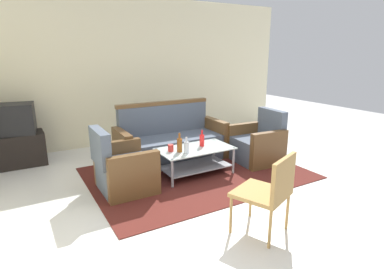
{
  "coord_description": "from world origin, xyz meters",
  "views": [
    {
      "loc": [
        -2.42,
        -3.0,
        1.79
      ],
      "look_at": [
        -0.28,
        0.7,
        0.65
      ],
      "focal_mm": 29.35,
      "sensor_mm": 36.0,
      "label": 1
    }
  ],
  "objects_px": {
    "bottle_brown": "(180,145)",
    "television": "(13,119)",
    "cup": "(171,148)",
    "coffee_table": "(195,157)",
    "bottle_red": "(202,140)",
    "couch": "(171,142)",
    "armchair_left": "(123,170)",
    "armchair_right": "(257,145)",
    "wicker_chair": "(270,189)",
    "bottle_clear": "(187,147)",
    "tv_stand": "(18,150)"
  },
  "relations": [
    {
      "from": "bottle_brown",
      "to": "television",
      "type": "height_order",
      "value": "television"
    },
    {
      "from": "bottle_brown",
      "to": "cup",
      "type": "xyz_separation_m",
      "value": [
        -0.1,
        0.08,
        -0.05
      ]
    },
    {
      "from": "coffee_table",
      "to": "television",
      "type": "height_order",
      "value": "television"
    },
    {
      "from": "bottle_red",
      "to": "couch",
      "type": "bearing_deg",
      "value": 104.4
    },
    {
      "from": "bottle_red",
      "to": "television",
      "type": "bearing_deg",
      "value": 144.17
    },
    {
      "from": "armchair_left",
      "to": "bottle_brown",
      "type": "relative_size",
      "value": 3.1
    },
    {
      "from": "armchair_left",
      "to": "armchair_right",
      "type": "bearing_deg",
      "value": 89.05
    },
    {
      "from": "armchair_right",
      "to": "bottle_red",
      "type": "xyz_separation_m",
      "value": [
        -1.04,
        0.07,
        0.22
      ]
    },
    {
      "from": "couch",
      "to": "armchair_left",
      "type": "relative_size",
      "value": 2.13
    },
    {
      "from": "coffee_table",
      "to": "wicker_chair",
      "type": "relative_size",
      "value": 1.31
    },
    {
      "from": "armchair_right",
      "to": "wicker_chair",
      "type": "bearing_deg",
      "value": 144.97
    },
    {
      "from": "armchair_left",
      "to": "bottle_red",
      "type": "bearing_deg",
      "value": 91.53
    },
    {
      "from": "bottle_brown",
      "to": "wicker_chair",
      "type": "height_order",
      "value": "wicker_chair"
    },
    {
      "from": "armchair_right",
      "to": "bottle_brown",
      "type": "distance_m",
      "value": 1.48
    },
    {
      "from": "wicker_chair",
      "to": "bottle_red",
      "type": "bearing_deg",
      "value": 57.78
    },
    {
      "from": "coffee_table",
      "to": "bottle_brown",
      "type": "height_order",
      "value": "bottle_brown"
    },
    {
      "from": "armchair_left",
      "to": "bottle_clear",
      "type": "distance_m",
      "value": 0.91
    },
    {
      "from": "armchair_right",
      "to": "tv_stand",
      "type": "bearing_deg",
      "value": 66.09
    },
    {
      "from": "bottle_clear",
      "to": "tv_stand",
      "type": "relative_size",
      "value": 0.29
    },
    {
      "from": "bottle_red",
      "to": "tv_stand",
      "type": "xyz_separation_m",
      "value": [
        -2.4,
        1.73,
        -0.24
      ]
    },
    {
      "from": "armchair_left",
      "to": "bottle_clear",
      "type": "xyz_separation_m",
      "value": [
        0.87,
        -0.14,
        0.21
      ]
    },
    {
      "from": "armchair_right",
      "to": "television",
      "type": "relative_size",
      "value": 1.3
    },
    {
      "from": "armchair_right",
      "to": "wicker_chair",
      "type": "height_order",
      "value": "armchair_right"
    },
    {
      "from": "bottle_clear",
      "to": "cup",
      "type": "height_order",
      "value": "bottle_clear"
    },
    {
      "from": "bottle_brown",
      "to": "bottle_clear",
      "type": "bearing_deg",
      "value": -61.42
    },
    {
      "from": "wicker_chair",
      "to": "couch",
      "type": "bearing_deg",
      "value": 64.73
    },
    {
      "from": "television",
      "to": "armchair_right",
      "type": "bearing_deg",
      "value": 160.28
    },
    {
      "from": "couch",
      "to": "television",
      "type": "xyz_separation_m",
      "value": [
        -2.22,
        1.04,
        0.44
      ]
    },
    {
      "from": "television",
      "to": "bottle_brown",
      "type": "bearing_deg",
      "value": 145.4
    },
    {
      "from": "bottle_red",
      "to": "bottle_brown",
      "type": "relative_size",
      "value": 0.89
    },
    {
      "from": "bottle_clear",
      "to": "television",
      "type": "height_order",
      "value": "television"
    },
    {
      "from": "bottle_clear",
      "to": "tv_stand",
      "type": "distance_m",
      "value": 2.8
    },
    {
      "from": "couch",
      "to": "bottle_clear",
      "type": "xyz_separation_m",
      "value": [
        -0.19,
        -0.87,
        0.18
      ]
    },
    {
      "from": "armchair_right",
      "to": "television",
      "type": "distance_m",
      "value": 3.91
    },
    {
      "from": "couch",
      "to": "bottle_brown",
      "type": "bearing_deg",
      "value": 73.18
    },
    {
      "from": "tv_stand",
      "to": "armchair_left",
      "type": "bearing_deg",
      "value": -56.68
    },
    {
      "from": "tv_stand",
      "to": "coffee_table",
      "type": "bearing_deg",
      "value": -38.13
    },
    {
      "from": "armchair_right",
      "to": "bottle_clear",
      "type": "height_order",
      "value": "armchair_right"
    },
    {
      "from": "bottle_brown",
      "to": "wicker_chair",
      "type": "relative_size",
      "value": 0.33
    },
    {
      "from": "couch",
      "to": "television",
      "type": "distance_m",
      "value": 2.49
    },
    {
      "from": "couch",
      "to": "bottle_clear",
      "type": "relative_size",
      "value": 7.73
    },
    {
      "from": "couch",
      "to": "armchair_right",
      "type": "bearing_deg",
      "value": 148.66
    },
    {
      "from": "armchair_left",
      "to": "wicker_chair",
      "type": "xyz_separation_m",
      "value": [
        0.92,
        -1.73,
        0.21
      ]
    },
    {
      "from": "tv_stand",
      "to": "television",
      "type": "distance_m",
      "value": 0.5
    },
    {
      "from": "wicker_chair",
      "to": "cup",
      "type": "bearing_deg",
      "value": 74.45
    },
    {
      "from": "tv_stand",
      "to": "wicker_chair",
      "type": "bearing_deg",
      "value": -59.25
    },
    {
      "from": "television",
      "to": "bottle_clear",
      "type": "bearing_deg",
      "value": 144.63
    },
    {
      "from": "bottle_brown",
      "to": "armchair_right",
      "type": "bearing_deg",
      "value": 0.54
    },
    {
      "from": "armchair_right",
      "to": "bottle_clear",
      "type": "relative_size",
      "value": 3.64
    },
    {
      "from": "coffee_table",
      "to": "wicker_chair",
      "type": "distance_m",
      "value": 1.75
    }
  ]
}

